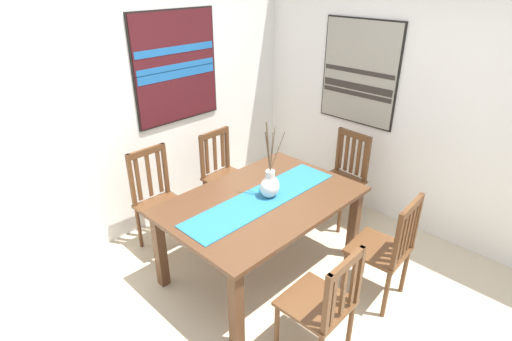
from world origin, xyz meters
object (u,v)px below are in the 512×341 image
object	(u,v)px
chair_2	(343,176)
chair_4	(224,174)
chair_3	(387,247)
dining_table	(262,209)
painting_on_side_wall	(359,73)
chair_0	(323,304)
chair_1	(159,200)
painting_on_back_wall	(176,67)
centerpiece_vase	(270,185)

from	to	relation	value
chair_2	chair_4	size ratio (longest dim) A/B	1.01
chair_3	chair_4	size ratio (longest dim) A/B	1.01
dining_table	chair_4	distance (m)	1.02
dining_table	painting_on_side_wall	xyz separation A→B (m)	(1.59, 0.15, 0.86)
chair_0	chair_1	world-z (taller)	chair_1
dining_table	painting_on_side_wall	size ratio (longest dim) A/B	1.54
chair_3	painting_on_back_wall	bearing A→B (deg)	96.31
chair_0	chair_4	distance (m)	2.01
chair_4	centerpiece_vase	bearing A→B (deg)	-108.57
dining_table	painting_on_back_wall	xyz separation A→B (m)	(0.17, 1.34, 0.95)
chair_2	painting_on_back_wall	bearing A→B (deg)	127.95
dining_table	chair_3	xyz separation A→B (m)	(0.43, -0.94, -0.13)
dining_table	chair_2	world-z (taller)	chair_2
dining_table	painting_on_back_wall	size ratio (longest dim) A/B	1.53
painting_on_side_wall	chair_0	bearing A→B (deg)	-151.41
chair_1	chair_3	world-z (taller)	chair_1
chair_1	dining_table	bearing A→B (deg)	-66.10
centerpiece_vase	chair_3	bearing A→B (deg)	-68.77
dining_table	chair_2	xyz separation A→B (m)	(1.22, -0.01, -0.13)
chair_1	chair_0	bearing A→B (deg)	-89.23
dining_table	chair_4	size ratio (longest dim) A/B	1.73
centerpiece_vase	chair_4	bearing A→B (deg)	71.43
chair_3	chair_4	world-z (taller)	chair_3
chair_4	painting_on_back_wall	xyz separation A→B (m)	(-0.21, 0.41, 1.10)
dining_table	centerpiece_vase	distance (m)	0.22
chair_2	chair_4	xyz separation A→B (m)	(-0.84, 0.93, -0.01)
dining_table	chair_1	xyz separation A→B (m)	(-0.42, 0.94, -0.13)
chair_0	painting_on_back_wall	world-z (taller)	painting_on_back_wall
chair_1	chair_4	xyz separation A→B (m)	(0.80, -0.01, -0.01)
centerpiece_vase	chair_2	size ratio (longest dim) A/B	0.68
chair_0	painting_on_back_wall	size ratio (longest dim) A/B	0.85
chair_1	chair_3	size ratio (longest dim) A/B	1.04
centerpiece_vase	painting_on_back_wall	bearing A→B (deg)	85.59
centerpiece_vase	chair_0	bearing A→B (deg)	-116.93
chair_0	painting_on_side_wall	xyz separation A→B (m)	(1.98, 1.08, 1.01)
dining_table	painting_on_side_wall	world-z (taller)	painting_on_side_wall
centerpiece_vase	chair_2	world-z (taller)	centerpiece_vase
chair_1	chair_4	distance (m)	0.80
chair_4	chair_1	bearing A→B (deg)	179.11
centerpiece_vase	chair_3	distance (m)	1.04
chair_2	chair_0	bearing A→B (deg)	-150.33
chair_0	dining_table	bearing A→B (deg)	67.13
chair_2	chair_3	bearing A→B (deg)	-130.51
chair_2	chair_4	world-z (taller)	chair_2
chair_1	painting_on_side_wall	world-z (taller)	painting_on_side_wall
chair_0	chair_4	bearing A→B (deg)	67.22
chair_2	painting_on_side_wall	size ratio (longest dim) A/B	0.90
chair_0	centerpiece_vase	bearing A→B (deg)	63.07
centerpiece_vase	painting_on_back_wall	world-z (taller)	painting_on_back_wall
chair_1	chair_2	distance (m)	1.89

